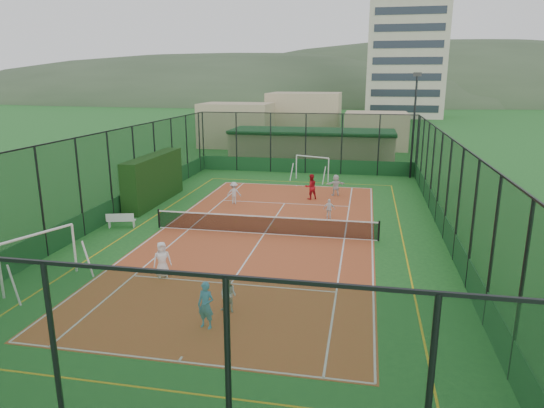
# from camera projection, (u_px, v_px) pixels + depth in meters

# --- Properties ---
(ground) EXTENTS (300.00, 300.00, 0.00)m
(ground) POSITION_uv_depth(u_px,v_px,m) (264.00, 234.00, 25.07)
(ground) COLOR #216126
(ground) RESTS_ON ground
(court_slab) EXTENTS (11.17, 23.97, 0.01)m
(court_slab) POSITION_uv_depth(u_px,v_px,m) (264.00, 234.00, 25.07)
(court_slab) COLOR #C04D2A
(court_slab) RESTS_ON ground
(tennis_net) EXTENTS (11.67, 0.12, 1.06)m
(tennis_net) POSITION_uv_depth(u_px,v_px,m) (264.00, 224.00, 24.94)
(tennis_net) COLOR black
(tennis_net) RESTS_ON ground
(perimeter_fence) EXTENTS (18.12, 34.12, 5.00)m
(perimeter_fence) POSITION_uv_depth(u_px,v_px,m) (264.00, 187.00, 24.44)
(perimeter_fence) COLOR black
(perimeter_fence) RESTS_ON ground
(floodlight_ne) EXTENTS (0.60, 0.26, 8.25)m
(floodlight_ne) POSITION_uv_depth(u_px,v_px,m) (414.00, 126.00, 38.22)
(floodlight_ne) COLOR black
(floodlight_ne) RESTS_ON ground
(clubhouse) EXTENTS (15.20, 7.20, 3.15)m
(clubhouse) POSITION_uv_depth(u_px,v_px,m) (312.00, 147.00, 45.58)
(clubhouse) COLOR tan
(clubhouse) RESTS_ON ground
(apartment_tower) EXTENTS (15.00, 12.00, 30.00)m
(apartment_tower) POSITION_uv_depth(u_px,v_px,m) (406.00, 41.00, 96.99)
(apartment_tower) COLOR beige
(apartment_tower) RESTS_ON ground
(distant_hills) EXTENTS (200.00, 60.00, 24.00)m
(distant_hills) POSITION_uv_depth(u_px,v_px,m) (353.00, 101.00, 167.59)
(distant_hills) COLOR #384C33
(distant_hills) RESTS_ON ground
(hedge_left) EXTENTS (1.06, 7.04, 3.08)m
(hedge_left) POSITION_uv_depth(u_px,v_px,m) (154.00, 179.00, 31.06)
(hedge_left) COLOR black
(hedge_left) RESTS_ON ground
(white_bench) EXTENTS (1.53, 0.79, 0.83)m
(white_bench) POSITION_uv_depth(u_px,v_px,m) (122.00, 220.00, 26.09)
(white_bench) COLOR white
(white_bench) RESTS_ON ground
(futsal_goal_near) EXTENTS (3.28, 2.04, 2.04)m
(futsal_goal_near) POSITION_uv_depth(u_px,v_px,m) (40.00, 259.00, 18.76)
(futsal_goal_near) COLOR white
(futsal_goal_near) RESTS_ON ground
(futsal_goal_far) EXTENTS (3.03, 1.83, 1.88)m
(futsal_goal_far) POSITION_uv_depth(u_px,v_px,m) (312.00, 169.00, 37.99)
(futsal_goal_far) COLOR white
(futsal_goal_far) RESTS_ON ground
(child_near_left) EXTENTS (0.86, 0.78, 1.48)m
(child_near_left) POSITION_uv_depth(u_px,v_px,m) (162.00, 260.00, 19.47)
(child_near_left) COLOR white
(child_near_left) RESTS_ON court_slab
(child_near_mid) EXTENTS (0.64, 0.49, 1.56)m
(child_near_mid) POSITION_uv_depth(u_px,v_px,m) (206.00, 305.00, 15.48)
(child_near_mid) COLOR #4592C4
(child_near_mid) RESTS_ON court_slab
(child_near_right) EXTENTS (0.69, 0.59, 1.25)m
(child_near_right) POSITION_uv_depth(u_px,v_px,m) (228.00, 295.00, 16.57)
(child_near_right) COLOR silver
(child_near_right) RESTS_ON court_slab
(child_far_left) EXTENTS (0.99, 0.68, 1.41)m
(child_far_left) POSITION_uv_depth(u_px,v_px,m) (234.00, 193.00, 30.94)
(child_far_left) COLOR silver
(child_far_left) RESTS_ON court_slab
(child_far_right) EXTENTS (0.69, 0.30, 1.16)m
(child_far_right) POSITION_uv_depth(u_px,v_px,m) (329.00, 209.00, 27.61)
(child_far_right) COLOR white
(child_far_right) RESTS_ON court_slab
(child_far_back) EXTENTS (1.42, 0.88, 1.46)m
(child_far_back) POSITION_uv_depth(u_px,v_px,m) (336.00, 185.00, 33.10)
(child_far_back) COLOR white
(child_far_back) RESTS_ON court_slab
(coach) EXTENTS (1.03, 0.96, 1.68)m
(coach) POSITION_uv_depth(u_px,v_px,m) (311.00, 187.00, 32.06)
(coach) COLOR #B6131E
(coach) RESTS_ON court_slab
(tennis_balls) EXTENTS (4.29, 1.30, 0.07)m
(tennis_balls) POSITION_uv_depth(u_px,v_px,m) (273.00, 225.00, 26.49)
(tennis_balls) COLOR #CCE033
(tennis_balls) RESTS_ON court_slab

